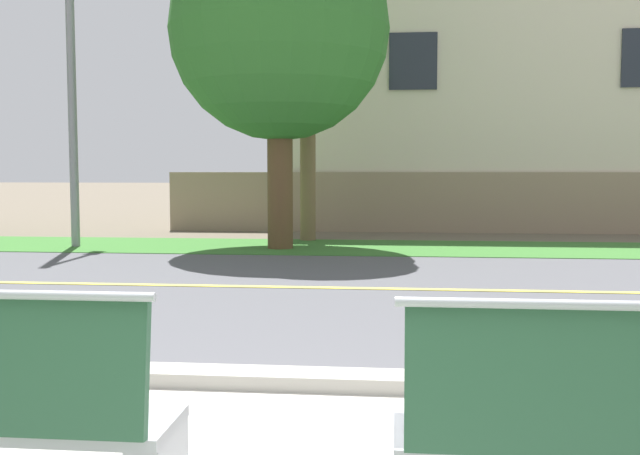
{
  "coord_description": "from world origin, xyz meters",
  "views": [
    {
      "loc": [
        0.44,
        -2.45,
        1.46
      ],
      "look_at": [
        -0.16,
        3.37,
        1.0
      ],
      "focal_mm": 41.41,
      "sensor_mm": 36.0,
      "label": 1
    }
  ],
  "objects": [
    {
      "name": "house_across_street",
      "position": [
        3.41,
        18.12,
        3.94
      ],
      "size": [
        12.44,
        6.91,
        7.78
      ],
      "color": "beige",
      "rests_on": "ground_plane"
    },
    {
      "name": "road_centre_line",
      "position": [
        0.0,
        6.5,
        0.01
      ],
      "size": [
        48.0,
        0.14,
        0.01
      ],
      "primitive_type": "cube",
      "color": "#E0CC4C",
      "rests_on": "ground_plane"
    },
    {
      "name": "street_asphalt",
      "position": [
        0.0,
        6.5,
        0.0
      ],
      "size": [
        52.0,
        8.0,
        0.01
      ],
      "primitive_type": "cube",
      "color": "#515156",
      "rests_on": "ground_plane"
    },
    {
      "name": "curb_edge",
      "position": [
        0.0,
        2.35,
        0.06
      ],
      "size": [
        44.0,
        0.3,
        0.11
      ],
      "primitive_type": "cube",
      "color": "#ADA89E",
      "rests_on": "ground_plane"
    },
    {
      "name": "far_verge_grass",
      "position": [
        0.0,
        11.29,
        0.01
      ],
      "size": [
        48.0,
        2.8,
        0.02
      ],
      "primitive_type": "cube",
      "color": "#38702D",
      "rests_on": "ground_plane"
    },
    {
      "name": "shade_tree_left",
      "position": [
        -1.54,
        10.85,
        4.26
      ],
      "size": [
        3.97,
        3.97,
        6.55
      ],
      "color": "brown",
      "rests_on": "ground_plane"
    },
    {
      "name": "streetlamp",
      "position": [
        -5.58,
        11.08,
        4.24
      ],
      "size": [
        0.24,
        2.1,
        7.45
      ],
      "color": "gray",
      "rests_on": "ground_plane"
    },
    {
      "name": "ground_plane",
      "position": [
        0.0,
        8.0,
        0.0
      ],
      "size": [
        140.0,
        140.0,
        0.0
      ],
      "primitive_type": "plane",
      "color": "#665B4C"
    },
    {
      "name": "garden_wall",
      "position": [
        1.55,
        14.92,
        0.7
      ],
      "size": [
        13.0,
        0.36,
        1.4
      ],
      "primitive_type": "cube",
      "color": "gray",
      "rests_on": "ground_plane"
    }
  ]
}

